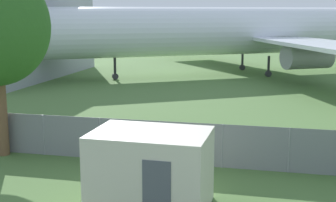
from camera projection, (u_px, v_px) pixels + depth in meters
The scene contains 3 objects.
perimeter_fence at pixel (100, 138), 19.43m from camera, with size 56.07×0.07×1.76m.
airplane at pixel (243, 31), 45.66m from camera, with size 43.45×35.69×13.26m.
portable_cabin at pixel (151, 170), 14.54m from camera, with size 3.66×2.57×2.44m.
Camera 1 is at (6.93, -6.70, 6.06)m, focal length 50.00 mm.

